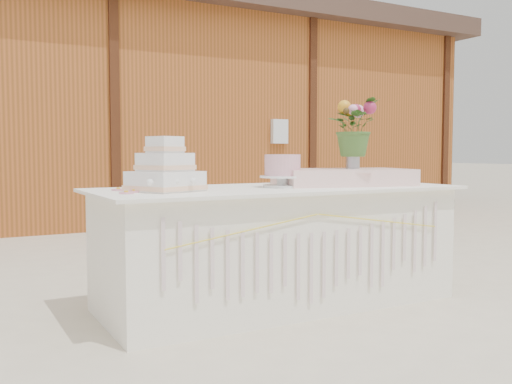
# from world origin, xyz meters

# --- Properties ---
(ground) EXTENTS (80.00, 80.00, 0.00)m
(ground) POSITION_xyz_m (0.00, 0.00, 0.00)
(ground) COLOR beige
(ground) RESTS_ON ground
(barn) EXTENTS (12.60, 4.60, 3.30)m
(barn) POSITION_xyz_m (-0.01, 5.99, 1.68)
(barn) COLOR #9F4F21
(barn) RESTS_ON ground
(cake_table) EXTENTS (2.40, 1.00, 0.77)m
(cake_table) POSITION_xyz_m (0.00, -0.00, 0.39)
(cake_table) COLOR white
(cake_table) RESTS_ON ground
(wedding_cake) EXTENTS (0.46, 0.46, 0.32)m
(wedding_cake) POSITION_xyz_m (-0.78, -0.02, 0.88)
(wedding_cake) COLOR white
(wedding_cake) RESTS_ON cake_table
(pink_cake_stand) EXTENTS (0.30, 0.30, 0.21)m
(pink_cake_stand) POSITION_xyz_m (0.02, -0.03, 0.89)
(pink_cake_stand) COLOR white
(pink_cake_stand) RESTS_ON cake_table
(satin_runner) EXTENTS (0.99, 0.71, 0.11)m
(satin_runner) POSITION_xyz_m (0.51, -0.03, 0.83)
(satin_runner) COLOR #FFCDCD
(satin_runner) RESTS_ON cake_table
(flower_vase) EXTENTS (0.10, 0.10, 0.13)m
(flower_vase) POSITION_xyz_m (0.64, 0.03, 0.95)
(flower_vase) COLOR #ABABB0
(flower_vase) RESTS_ON satin_runner
(bouquet) EXTENTS (0.48, 0.46, 0.41)m
(bouquet) POSITION_xyz_m (0.64, 0.03, 1.22)
(bouquet) COLOR #3A6127
(bouquet) RESTS_ON flower_vase
(loose_flowers) EXTENTS (0.17, 0.39, 0.02)m
(loose_flowers) POSITION_xyz_m (-0.99, 0.00, 0.78)
(loose_flowers) COLOR pink
(loose_flowers) RESTS_ON cake_table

